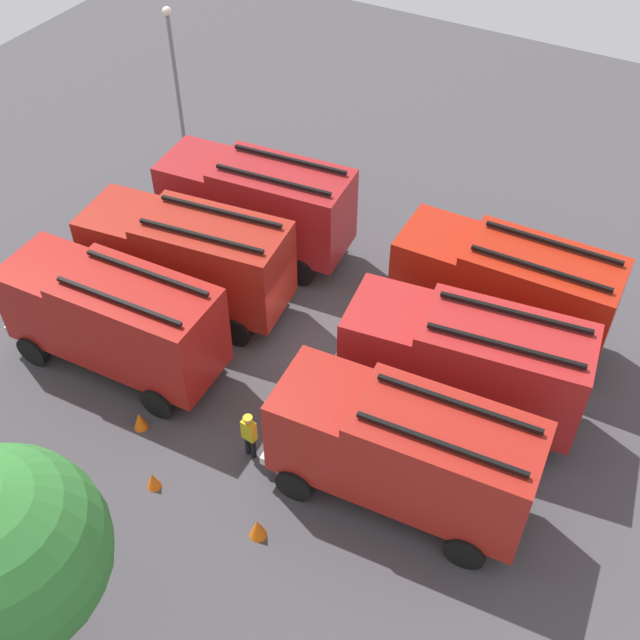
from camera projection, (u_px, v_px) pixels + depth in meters
name	position (u px, v px, depth m)	size (l,w,h in m)	color
ground_plane	(320.00, 350.00, 26.28)	(52.55, 52.55, 0.00)	#423F44
fire_truck_0	(505.00, 286.00, 25.37)	(7.24, 2.85, 3.88)	#AC1F0F
fire_truck_1	(257.00, 202.00, 28.66)	(7.39, 3.29, 3.88)	maroon
fire_truck_2	(465.00, 360.00, 23.01)	(7.45, 3.50, 3.88)	#AA2020
fire_truck_3	(188.00, 256.00, 26.43)	(7.45, 3.48, 3.88)	maroon
fire_truck_4	(404.00, 450.00, 20.70)	(7.35, 3.16, 3.88)	#A21F17
fire_truck_5	(113.00, 317.00, 24.33)	(7.29, 2.98, 3.88)	#9F1813
firefighter_0	(537.00, 274.00, 27.66)	(0.48, 0.43, 1.64)	black
firefighter_1	(249.00, 434.00, 22.55)	(0.45, 0.29, 1.73)	black
tree_0	(3.00, 553.00, 15.85)	(4.41, 4.41, 6.84)	brown
traffic_cone_0	(153.00, 480.00, 22.22)	(0.41, 0.41, 0.58)	#F2600C
traffic_cone_1	(258.00, 528.00, 21.07)	(0.48, 0.48, 0.69)	#F2600C
traffic_cone_2	(140.00, 420.00, 23.74)	(0.43, 0.43, 0.62)	#F2600C
lamppost	(176.00, 75.00, 31.91)	(0.36, 0.36, 6.74)	slate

